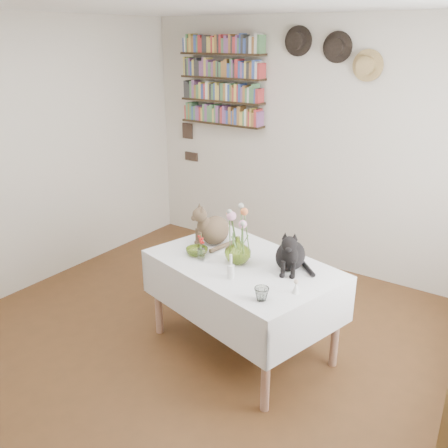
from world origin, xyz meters
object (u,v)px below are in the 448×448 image
Objects in this scene: tabby_cat at (215,223)px; black_cat at (291,248)px; bookshelf_unit at (222,81)px; flower_vase at (238,250)px; dining_table at (243,285)px.

tabby_cat is 0.73m from black_cat.
tabby_cat is 0.34× the size of bookshelf_unit.
flower_vase is (-0.37, -0.12, -0.06)m from black_cat.
black_cat is at bearing 28.58° from tabby_cat.
tabby_cat is at bearing 154.24° from dining_table.
dining_table is 0.28m from flower_vase.
black_cat is (0.72, -0.08, -0.01)m from tabby_cat.
black_cat is at bearing 17.98° from flower_vase.
tabby_cat is at bearing -56.78° from bookshelf_unit.
flower_vase is (0.35, -0.20, -0.07)m from tabby_cat.
bookshelf_unit is (-1.37, 1.68, 1.29)m from dining_table.
flower_vase is at bearing -157.09° from dining_table.
black_cat is 2.51m from bookshelf_unit.
tabby_cat is 1.71× the size of flower_vase.
dining_table is 7.65× the size of flower_vase.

